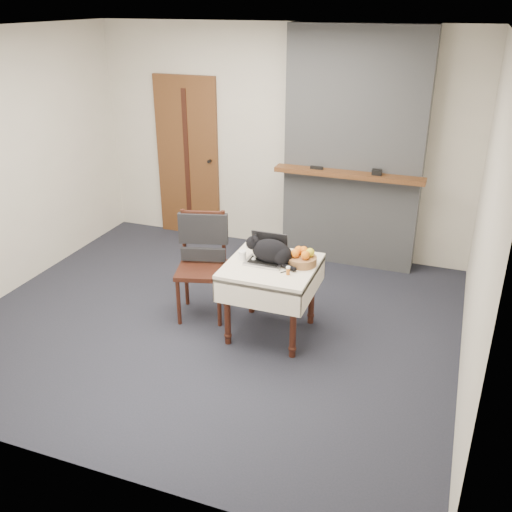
{
  "coord_description": "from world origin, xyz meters",
  "views": [
    {
      "loc": [
        2.02,
        -4.28,
        2.83
      ],
      "look_at": [
        0.46,
        -0.05,
        0.78
      ],
      "focal_mm": 40.0,
      "sensor_mm": 36.0,
      "label": 1
    }
  ],
  "objects_px": {
    "cat": "(272,252)",
    "pill_bottle": "(288,270)",
    "side_table": "(271,276)",
    "cream_jar": "(242,255)",
    "laptop": "(267,254)",
    "fruit_basket": "(302,258)",
    "door": "(188,158)",
    "chair": "(202,250)"
  },
  "relations": [
    {
      "from": "laptop",
      "to": "pill_bottle",
      "type": "relative_size",
      "value": 4.52
    },
    {
      "from": "cream_jar",
      "to": "chair",
      "type": "relative_size",
      "value": 0.08
    },
    {
      "from": "laptop",
      "to": "fruit_basket",
      "type": "height_order",
      "value": "laptop"
    },
    {
      "from": "cream_jar",
      "to": "cat",
      "type": "bearing_deg",
      "value": 4.67
    },
    {
      "from": "side_table",
      "to": "pill_bottle",
      "type": "height_order",
      "value": "pill_bottle"
    },
    {
      "from": "laptop",
      "to": "pill_bottle",
      "type": "height_order",
      "value": "laptop"
    },
    {
      "from": "chair",
      "to": "door",
      "type": "bearing_deg",
      "value": 104.54
    },
    {
      "from": "fruit_basket",
      "to": "chair",
      "type": "bearing_deg",
      "value": 174.74
    },
    {
      "from": "laptop",
      "to": "cat",
      "type": "relative_size",
      "value": 0.66
    },
    {
      "from": "door",
      "to": "laptop",
      "type": "xyz_separation_m",
      "value": [
        1.72,
        -1.92,
        -0.24
      ]
    },
    {
      "from": "side_table",
      "to": "laptop",
      "type": "height_order",
      "value": "laptop"
    },
    {
      "from": "door",
      "to": "cat",
      "type": "height_order",
      "value": "door"
    },
    {
      "from": "door",
      "to": "chair",
      "type": "distance_m",
      "value": 2.1
    },
    {
      "from": "cream_jar",
      "to": "fruit_basket",
      "type": "bearing_deg",
      "value": 9.09
    },
    {
      "from": "cream_jar",
      "to": "side_table",
      "type": "bearing_deg",
      "value": -1.3
    },
    {
      "from": "cat",
      "to": "pill_bottle",
      "type": "relative_size",
      "value": 6.9
    },
    {
      "from": "laptop",
      "to": "pill_bottle",
      "type": "bearing_deg",
      "value": -38.24
    },
    {
      "from": "cream_jar",
      "to": "laptop",
      "type": "bearing_deg",
      "value": 13.51
    },
    {
      "from": "door",
      "to": "side_table",
      "type": "relative_size",
      "value": 2.56
    },
    {
      "from": "laptop",
      "to": "cat",
      "type": "xyz_separation_m",
      "value": [
        0.06,
        -0.03,
        0.05
      ]
    },
    {
      "from": "laptop",
      "to": "side_table",
      "type": "bearing_deg",
      "value": -42.32
    },
    {
      "from": "laptop",
      "to": "cream_jar",
      "type": "xyz_separation_m",
      "value": [
        -0.21,
        -0.05,
        -0.02
      ]
    },
    {
      "from": "laptop",
      "to": "cat",
      "type": "height_order",
      "value": "cat"
    },
    {
      "from": "door",
      "to": "cream_jar",
      "type": "distance_m",
      "value": 2.49
    },
    {
      "from": "door",
      "to": "cream_jar",
      "type": "relative_size",
      "value": 25.04
    },
    {
      "from": "door",
      "to": "fruit_basket",
      "type": "distance_m",
      "value": 2.78
    },
    {
      "from": "side_table",
      "to": "chair",
      "type": "xyz_separation_m",
      "value": [
        -0.75,
        0.18,
        0.06
      ]
    },
    {
      "from": "side_table",
      "to": "fruit_basket",
      "type": "distance_m",
      "value": 0.32
    },
    {
      "from": "cat",
      "to": "fruit_basket",
      "type": "height_order",
      "value": "cat"
    },
    {
      "from": "cream_jar",
      "to": "pill_bottle",
      "type": "bearing_deg",
      "value": -17.96
    },
    {
      "from": "cat",
      "to": "pill_bottle",
      "type": "height_order",
      "value": "cat"
    },
    {
      "from": "fruit_basket",
      "to": "chair",
      "type": "relative_size",
      "value": 0.26
    },
    {
      "from": "side_table",
      "to": "cream_jar",
      "type": "distance_m",
      "value": 0.31
    },
    {
      "from": "door",
      "to": "cat",
      "type": "distance_m",
      "value": 2.64
    },
    {
      "from": "cream_jar",
      "to": "fruit_basket",
      "type": "height_order",
      "value": "fruit_basket"
    },
    {
      "from": "fruit_basket",
      "to": "cat",
      "type": "bearing_deg",
      "value": -166.4
    },
    {
      "from": "laptop",
      "to": "cream_jar",
      "type": "relative_size",
      "value": 4.16
    },
    {
      "from": "laptop",
      "to": "fruit_basket",
      "type": "xyz_separation_m",
      "value": [
        0.31,
        0.03,
        -0.0
      ]
    },
    {
      "from": "door",
      "to": "side_table",
      "type": "xyz_separation_m",
      "value": [
        1.78,
        -1.97,
        -0.41
      ]
    },
    {
      "from": "laptop",
      "to": "chair",
      "type": "distance_m",
      "value": 0.71
    },
    {
      "from": "cat",
      "to": "cream_jar",
      "type": "height_order",
      "value": "cat"
    },
    {
      "from": "side_table",
      "to": "cat",
      "type": "relative_size",
      "value": 1.54
    }
  ]
}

